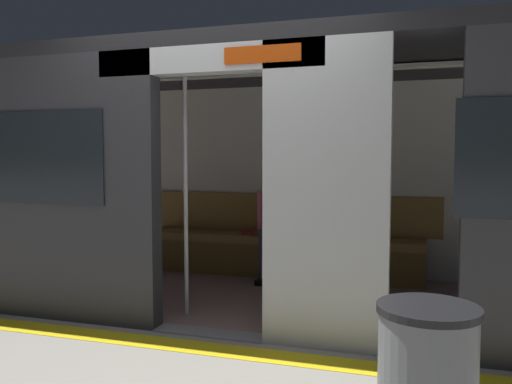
{
  "coord_description": "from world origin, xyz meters",
  "views": [
    {
      "loc": [
        -1.53,
        3.66,
        1.37
      ],
      "look_at": [
        -0.01,
        -1.14,
        1.02
      ],
      "focal_mm": 36.94,
      "sensor_mm": 36.0,
      "label": 1
    }
  ],
  "objects": [
    {
      "name": "grab_pole_door",
      "position": [
        0.38,
        -0.4,
        1.08
      ],
      "size": [
        0.04,
        0.04,
        2.16
      ],
      "primitive_type": "cylinder",
      "color": "silver",
      "rests_on": "ground_plane"
    },
    {
      "name": "ground_plane",
      "position": [
        0.0,
        0.0,
        0.0
      ],
      "size": [
        60.0,
        60.0,
        0.0
      ],
      "primitive_type": "plane",
      "color": "gray"
    },
    {
      "name": "grab_pole_far",
      "position": [
        -0.38,
        -0.41,
        1.08
      ],
      "size": [
        0.04,
        0.04,
        2.16
      ],
      "primitive_type": "cylinder",
      "color": "silver",
      "rests_on": "ground_plane"
    },
    {
      "name": "person_seated",
      "position": [
        -0.02,
        -1.97,
        0.69
      ],
      "size": [
        0.55,
        0.67,
        1.2
      ],
      "color": "pink",
      "rests_on": "ground_plane"
    },
    {
      "name": "book",
      "position": [
        0.38,
        -2.07,
        0.48
      ],
      "size": [
        0.22,
        0.26,
        0.03
      ],
      "primitive_type": "cube",
      "rotation": [
        0.0,
        0.0,
        0.39
      ],
      "color": "#B22D2D",
      "rests_on": "bench_seat"
    },
    {
      "name": "handbag",
      "position": [
        -0.49,
        -2.11,
        0.55
      ],
      "size": [
        0.26,
        0.15,
        0.17
      ],
      "color": "brown",
      "rests_on": "bench_seat"
    },
    {
      "name": "bench_seat",
      "position": [
        0.0,
        -2.02,
        0.36
      ],
      "size": [
        3.17,
        0.44,
        0.47
      ],
      "color": "olive",
      "rests_on": "ground_plane"
    },
    {
      "name": "train_car",
      "position": [
        0.05,
        -1.09,
        1.49
      ],
      "size": [
        6.4,
        2.54,
        2.3
      ],
      "color": "silver",
      "rests_on": "ground_plane"
    },
    {
      "name": "platform_edge_strip",
      "position": [
        0.0,
        0.3,
        0.0
      ],
      "size": [
        8.0,
        0.24,
        0.01
      ],
      "primitive_type": "cube",
      "color": "yellow",
      "rests_on": "ground_plane"
    }
  ]
}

